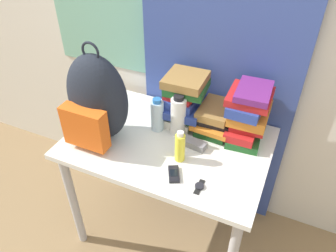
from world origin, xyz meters
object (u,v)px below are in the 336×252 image
object	(u,v)px
backpack	(96,101)
sports_bottle	(178,116)
wristwatch	(199,186)
cell_phone	(174,174)
book_stack_right	(248,113)
book_stack_left	(185,99)
book_stack_center	(216,118)
water_bottle	(157,115)
sunglasses_case	(192,143)
sunscreen_bottle	(180,147)

from	to	relation	value
backpack	sports_bottle	world-z (taller)	backpack
sports_bottle	wristwatch	distance (m)	0.42
cell_phone	wristwatch	distance (m)	0.14
book_stack_right	book_stack_left	bearing A→B (deg)	-179.41
backpack	book_stack_center	xyz separation A→B (m)	(0.54, 0.32, -0.16)
sports_bottle	cell_phone	size ratio (longest dim) A/B	2.10
water_bottle	sunglasses_case	world-z (taller)	water_bottle
book_stack_left	book_stack_center	world-z (taller)	book_stack_left
backpack	book_stack_left	distance (m)	0.48
sunglasses_case	wristwatch	xyz separation A→B (m)	(0.13, -0.26, -0.01)
book_stack_left	wristwatch	size ratio (longest dim) A/B	3.14
book_stack_center	cell_phone	size ratio (longest dim) A/B	2.54
water_bottle	wristwatch	world-z (taller)	water_bottle
sports_bottle	cell_phone	world-z (taller)	sports_bottle
book_stack_left	sunscreen_bottle	bearing A→B (deg)	-71.52
sports_bottle	sunglasses_case	world-z (taller)	sports_bottle
sports_bottle	sunscreen_bottle	size ratio (longest dim) A/B	1.38
book_stack_left	water_bottle	size ratio (longest dim) A/B	1.47
book_stack_left	sunscreen_bottle	world-z (taller)	book_stack_left
sunglasses_case	backpack	bearing A→B (deg)	-164.93
water_bottle	sunglasses_case	distance (m)	0.25
sunscreen_bottle	wristwatch	xyz separation A→B (m)	(0.15, -0.13, -0.08)
backpack	water_bottle	world-z (taller)	backpack
cell_phone	water_bottle	bearing A→B (deg)	127.85
book_stack_left	sunscreen_bottle	distance (m)	0.34
water_bottle	sunglasses_case	size ratio (longest dim) A/B	1.26
water_bottle	wristwatch	xyz separation A→B (m)	(0.36, -0.31, -0.09)
backpack	cell_phone	size ratio (longest dim) A/B	4.73
sunglasses_case	water_bottle	bearing A→B (deg)	166.27
sports_bottle	book_stack_right	bearing A→B (deg)	20.19
book_stack_center	book_stack_left	bearing A→B (deg)	179.70
sunscreen_bottle	sunglasses_case	distance (m)	0.14
sunscreen_bottle	cell_phone	world-z (taller)	sunscreen_bottle
book_stack_center	book_stack_right	xyz separation A→B (m)	(0.16, 0.00, 0.08)
cell_phone	book_stack_right	bearing A→B (deg)	61.80
book_stack_center	water_bottle	size ratio (longest dim) A/B	1.47
sunscreen_bottle	book_stack_right	bearing A→B (deg)	51.81
sunscreen_bottle	sunglasses_case	xyz separation A→B (m)	(0.02, 0.12, -0.06)
book_stack_center	cell_phone	xyz separation A→B (m)	(-0.07, -0.42, -0.06)
book_stack_right	sunglasses_case	distance (m)	0.33
book_stack_left	water_bottle	world-z (taller)	book_stack_left
wristwatch	book_stack_right	bearing A→B (deg)	78.11
book_stack_center	sports_bottle	size ratio (longest dim) A/B	1.21
book_stack_left	book_stack_center	xyz separation A→B (m)	(0.19, -0.00, -0.08)
backpack	book_stack_right	xyz separation A→B (m)	(0.70, 0.32, -0.08)
book_stack_right	sunglasses_case	bearing A→B (deg)	-139.56
cell_phone	wristwatch	world-z (taller)	cell_phone
sports_bottle	backpack	bearing A→B (deg)	-151.56
sunscreen_bottle	cell_phone	xyz separation A→B (m)	(0.02, -0.11, -0.07)
book_stack_left	sunglasses_case	world-z (taller)	book_stack_left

